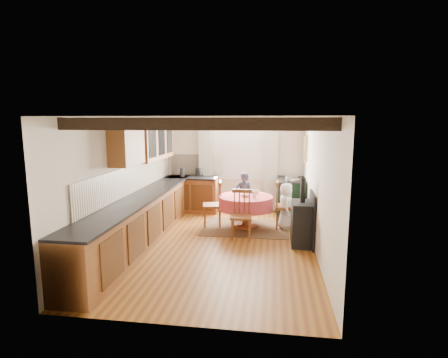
# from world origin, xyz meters

# --- Properties ---
(floor) EXTENTS (3.60, 5.50, 0.00)m
(floor) POSITION_xyz_m (0.00, 0.00, 0.00)
(floor) COLOR #9A631E
(floor) RESTS_ON ground
(ceiling) EXTENTS (3.60, 5.50, 0.00)m
(ceiling) POSITION_xyz_m (0.00, 0.00, 2.40)
(ceiling) COLOR white
(ceiling) RESTS_ON ground
(wall_back) EXTENTS (3.60, 0.00, 2.40)m
(wall_back) POSITION_xyz_m (0.00, 2.75, 1.20)
(wall_back) COLOR silver
(wall_back) RESTS_ON ground
(wall_front) EXTENTS (3.60, 0.00, 2.40)m
(wall_front) POSITION_xyz_m (0.00, -2.75, 1.20)
(wall_front) COLOR silver
(wall_front) RESTS_ON ground
(wall_left) EXTENTS (0.00, 5.50, 2.40)m
(wall_left) POSITION_xyz_m (-1.80, 0.00, 1.20)
(wall_left) COLOR silver
(wall_left) RESTS_ON ground
(wall_right) EXTENTS (0.00, 5.50, 2.40)m
(wall_right) POSITION_xyz_m (1.80, 0.00, 1.20)
(wall_right) COLOR silver
(wall_right) RESTS_ON ground
(beam_a) EXTENTS (3.60, 0.16, 0.16)m
(beam_a) POSITION_xyz_m (0.00, -2.00, 2.31)
(beam_a) COLOR black
(beam_a) RESTS_ON ceiling
(beam_b) EXTENTS (3.60, 0.16, 0.16)m
(beam_b) POSITION_xyz_m (0.00, -1.00, 2.31)
(beam_b) COLOR black
(beam_b) RESTS_ON ceiling
(beam_c) EXTENTS (3.60, 0.16, 0.16)m
(beam_c) POSITION_xyz_m (0.00, 0.00, 2.31)
(beam_c) COLOR black
(beam_c) RESTS_ON ceiling
(beam_d) EXTENTS (3.60, 0.16, 0.16)m
(beam_d) POSITION_xyz_m (0.00, 1.00, 2.31)
(beam_d) COLOR black
(beam_d) RESTS_ON ceiling
(beam_e) EXTENTS (3.60, 0.16, 0.16)m
(beam_e) POSITION_xyz_m (0.00, 2.00, 2.31)
(beam_e) COLOR black
(beam_e) RESTS_ON ceiling
(splash_left) EXTENTS (0.02, 4.50, 0.55)m
(splash_left) POSITION_xyz_m (-1.78, 0.30, 1.20)
(splash_left) COLOR beige
(splash_left) RESTS_ON wall_left
(splash_back) EXTENTS (1.40, 0.02, 0.55)m
(splash_back) POSITION_xyz_m (-1.00, 2.73, 1.20)
(splash_back) COLOR beige
(splash_back) RESTS_ON wall_back
(base_cabinet_left) EXTENTS (0.60, 5.30, 0.88)m
(base_cabinet_left) POSITION_xyz_m (-1.50, 0.00, 0.44)
(base_cabinet_left) COLOR brown
(base_cabinet_left) RESTS_ON floor
(base_cabinet_back) EXTENTS (1.30, 0.60, 0.88)m
(base_cabinet_back) POSITION_xyz_m (-1.05, 2.45, 0.44)
(base_cabinet_back) COLOR brown
(base_cabinet_back) RESTS_ON floor
(worktop_left) EXTENTS (0.64, 5.30, 0.04)m
(worktop_left) POSITION_xyz_m (-1.48, 0.00, 0.90)
(worktop_left) COLOR black
(worktop_left) RESTS_ON base_cabinet_left
(worktop_back) EXTENTS (1.30, 0.64, 0.04)m
(worktop_back) POSITION_xyz_m (-1.05, 2.43, 0.90)
(worktop_back) COLOR black
(worktop_back) RESTS_ON base_cabinet_back
(wall_cabinet_glass) EXTENTS (0.34, 1.80, 0.90)m
(wall_cabinet_glass) POSITION_xyz_m (-1.63, 1.20, 1.95)
(wall_cabinet_glass) COLOR brown
(wall_cabinet_glass) RESTS_ON wall_left
(wall_cabinet_solid) EXTENTS (0.34, 0.90, 0.70)m
(wall_cabinet_solid) POSITION_xyz_m (-1.63, -0.30, 1.90)
(wall_cabinet_solid) COLOR brown
(wall_cabinet_solid) RESTS_ON wall_left
(window_frame) EXTENTS (1.34, 0.03, 1.54)m
(window_frame) POSITION_xyz_m (0.10, 2.73, 1.60)
(window_frame) COLOR white
(window_frame) RESTS_ON wall_back
(window_pane) EXTENTS (1.20, 0.01, 1.40)m
(window_pane) POSITION_xyz_m (0.10, 2.74, 1.60)
(window_pane) COLOR white
(window_pane) RESTS_ON wall_back
(curtain_left) EXTENTS (0.35, 0.10, 2.10)m
(curtain_left) POSITION_xyz_m (-0.75, 2.65, 1.10)
(curtain_left) COLOR beige
(curtain_left) RESTS_ON wall_back
(curtain_right) EXTENTS (0.35, 0.10, 2.10)m
(curtain_right) POSITION_xyz_m (0.95, 2.65, 1.10)
(curtain_right) COLOR beige
(curtain_right) RESTS_ON wall_back
(curtain_rod) EXTENTS (2.00, 0.03, 0.03)m
(curtain_rod) POSITION_xyz_m (0.10, 2.65, 2.20)
(curtain_rod) COLOR black
(curtain_rod) RESTS_ON wall_back
(wall_picture) EXTENTS (0.04, 0.50, 0.60)m
(wall_picture) POSITION_xyz_m (1.77, 2.30, 1.70)
(wall_picture) COLOR gold
(wall_picture) RESTS_ON wall_right
(wall_plate) EXTENTS (0.30, 0.02, 0.30)m
(wall_plate) POSITION_xyz_m (1.05, 2.72, 1.70)
(wall_plate) COLOR silver
(wall_plate) RESTS_ON wall_back
(rug) EXTENTS (1.88, 1.46, 0.01)m
(rug) POSITION_xyz_m (0.43, 1.18, 0.01)
(rug) COLOR brown
(rug) RESTS_ON floor
(dining_table) EXTENTS (1.19, 1.19, 0.72)m
(dining_table) POSITION_xyz_m (0.43, 1.18, 0.36)
(dining_table) COLOR #CE373E
(dining_table) RESTS_ON floor
(chair_near) EXTENTS (0.44, 0.46, 0.99)m
(chair_near) POSITION_xyz_m (0.40, 0.41, 0.49)
(chair_near) COLOR brown
(chair_near) RESTS_ON floor
(chair_left) EXTENTS (0.53, 0.51, 1.03)m
(chair_left) POSITION_xyz_m (-0.33, 1.22, 0.51)
(chair_left) COLOR brown
(chair_left) RESTS_ON floor
(chair_right) EXTENTS (0.48, 0.46, 1.05)m
(chair_right) POSITION_xyz_m (1.29, 1.26, 0.53)
(chair_right) COLOR brown
(chair_right) RESTS_ON floor
(aga_range) EXTENTS (0.68, 1.05, 0.97)m
(aga_range) POSITION_xyz_m (1.47, 2.21, 0.49)
(aga_range) COLOR black
(aga_range) RESTS_ON floor
(cast_iron_stove) EXTENTS (0.39, 0.65, 1.29)m
(cast_iron_stove) POSITION_xyz_m (1.58, 0.25, 0.65)
(cast_iron_stove) COLOR black
(cast_iron_stove) RESTS_ON floor
(child_far) EXTENTS (0.47, 0.36, 1.14)m
(child_far) POSITION_xyz_m (0.33, 1.87, 0.57)
(child_far) COLOR #283140
(child_far) RESTS_ON floor
(child_right) EXTENTS (0.34, 0.51, 1.02)m
(child_right) POSITION_xyz_m (1.31, 1.22, 0.51)
(child_right) COLOR white
(child_right) RESTS_ON floor
(bowl_a) EXTENTS (0.26, 0.26, 0.05)m
(bowl_a) POSITION_xyz_m (0.43, 1.13, 0.74)
(bowl_a) COLOR silver
(bowl_a) RESTS_ON dining_table
(bowl_b) EXTENTS (0.27, 0.27, 0.06)m
(bowl_b) POSITION_xyz_m (0.60, 1.54, 0.75)
(bowl_b) COLOR silver
(bowl_b) RESTS_ON dining_table
(cup) EXTENTS (0.12, 0.12, 0.08)m
(cup) POSITION_xyz_m (0.63, 1.02, 0.76)
(cup) COLOR silver
(cup) RESTS_ON dining_table
(canister_tall) EXTENTS (0.13, 0.13, 0.23)m
(canister_tall) POSITION_xyz_m (-1.32, 2.42, 1.03)
(canister_tall) COLOR #262628
(canister_tall) RESTS_ON worktop_back
(canister_wide) EXTENTS (0.19, 0.19, 0.21)m
(canister_wide) POSITION_xyz_m (-0.91, 2.58, 1.02)
(canister_wide) COLOR #262628
(canister_wide) RESTS_ON worktop_back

